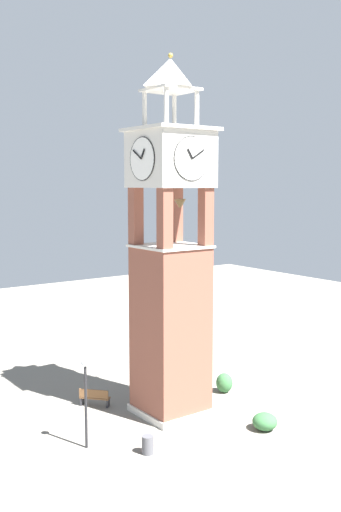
{
  "coord_description": "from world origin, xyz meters",
  "views": [
    {
      "loc": [
        16.98,
        23.1,
        11.6
      ],
      "look_at": [
        0.0,
        0.0,
        8.07
      ],
      "focal_mm": 41.1,
      "sensor_mm": 36.0,
      "label": 1
    }
  ],
  "objects": [
    {
      "name": "shrub_near_entry",
      "position": [
        -2.37,
        4.33,
        0.41
      ],
      "size": [
        1.18,
        1.18,
        0.81
      ],
      "primitive_type": "ellipsoid",
      "color": "#336638",
      "rests_on": "ground"
    },
    {
      "name": "lamp_post",
      "position": [
        5.35,
        1.0,
        2.8
      ],
      "size": [
        0.36,
        0.36,
        4.06
      ],
      "color": "black",
      "rests_on": "ground"
    },
    {
      "name": "park_bench",
      "position": [
        2.69,
        -3.07,
        0.48
      ],
      "size": [
        1.39,
        1.49,
        0.95
      ],
      "color": "brown",
      "rests_on": "ground"
    },
    {
      "name": "shrub_behind_bench",
      "position": [
        -4.18,
        -0.6,
        0.55
      ],
      "size": [
        0.92,
        0.92,
        1.09
      ],
      "primitive_type": "ellipsoid",
      "color": "#336638",
      "rests_on": "ground"
    },
    {
      "name": "shrub_left_of_tower",
      "position": [
        -3.05,
        -3.82,
        0.49
      ],
      "size": [
        0.83,
        0.83,
        0.98
      ],
      "primitive_type": "ellipsoid",
      "color": "#336638",
      "rests_on": "ground"
    },
    {
      "name": "ground",
      "position": [
        0.0,
        0.0,
        0.0
      ],
      "size": [
        80.0,
        80.0,
        0.0
      ],
      "primitive_type": "plane",
      "color": "gray"
    },
    {
      "name": "clock_tower",
      "position": [
        0.0,
        -0.0,
        7.35
      ],
      "size": [
        3.61,
        3.61,
        17.76
      ],
      "color": "brown",
      "rests_on": "ground"
    },
    {
      "name": "trash_bin",
      "position": [
        3.5,
        3.09,
        0.4
      ],
      "size": [
        0.52,
        0.52,
        0.8
      ],
      "primitive_type": "cylinder",
      "color": "#4C4C51",
      "rests_on": "ground"
    }
  ]
}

